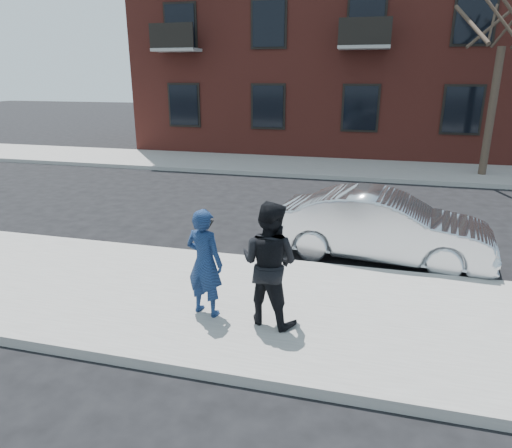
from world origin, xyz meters
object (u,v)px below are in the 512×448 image
(silver_sedan, at_px, (382,226))
(man_peacoat, at_px, (269,263))
(street_tree, at_px, (508,6))
(man_hoodie, at_px, (205,263))

(silver_sedan, bearing_deg, man_peacoat, 160.81)
(silver_sedan, xyz_separation_m, man_peacoat, (-1.53, -3.15, 0.36))
(street_tree, relative_size, man_peacoat, 3.88)
(man_peacoat, bearing_deg, silver_sedan, -99.79)
(man_hoodie, xyz_separation_m, man_peacoat, (0.94, 0.01, 0.08))
(man_hoodie, height_order, man_peacoat, man_peacoat)
(man_peacoat, bearing_deg, street_tree, -96.98)
(silver_sedan, xyz_separation_m, man_hoodie, (-2.47, -3.16, 0.27))
(street_tree, distance_m, man_hoodie, 13.89)
(silver_sedan, relative_size, man_peacoat, 2.32)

